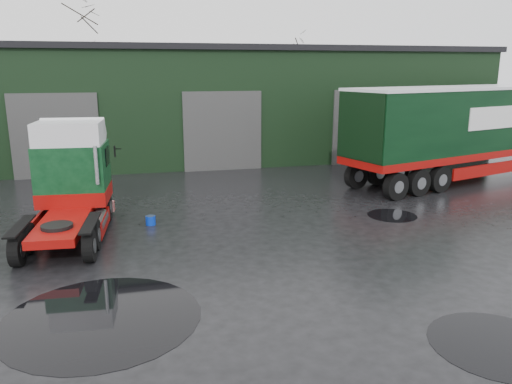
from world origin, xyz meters
TOP-DOWN VIEW (x-y plane):
  - ground at (0.00, 0.00)m, footprint 100.00×100.00m
  - warehouse at (2.00, 20.00)m, footprint 32.40×12.40m
  - hero_tractor at (-4.50, 4.34)m, footprint 2.79×5.80m
  - lorry_right at (12.46, 9.00)m, footprint 16.73×7.54m
  - wash_bucket at (-2.01, 5.28)m, footprint 0.33×0.33m
  - tree_back_a at (-6.00, 30.00)m, footprint 4.40×4.40m
  - tree_back_b at (10.00, 30.00)m, footprint 4.40×4.40m
  - puddle_0 at (-3.26, -1.07)m, footprint 4.16×4.16m
  - puddle_1 at (6.40, 4.34)m, footprint 1.73×1.73m
  - puddle_3 at (4.10, -3.93)m, footprint 2.57×2.57m

SIDE VIEW (x-z plane):
  - ground at x=0.00m, z-range 0.00..0.00m
  - puddle_0 at x=-3.26m, z-range 0.00..0.01m
  - puddle_1 at x=6.40m, z-range 0.00..0.01m
  - puddle_3 at x=4.10m, z-range 0.00..0.01m
  - wash_bucket at x=-2.01m, z-range 0.00..0.30m
  - hero_tractor at x=-4.50m, z-range 0.00..3.51m
  - lorry_right at x=12.46m, z-range 0.00..4.36m
  - warehouse at x=2.00m, z-range 0.01..6.31m
  - tree_back_b at x=10.00m, z-range 0.00..7.50m
  - tree_back_a at x=-6.00m, z-range 0.00..9.50m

